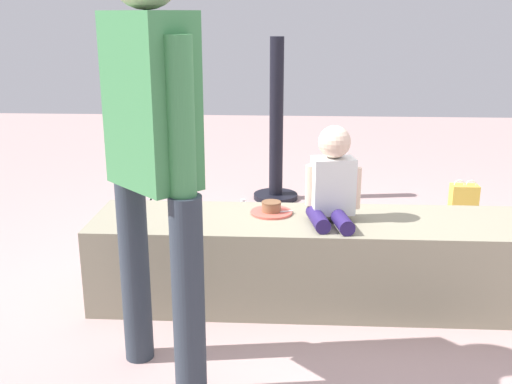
{
  "coord_description": "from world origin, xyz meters",
  "views": [
    {
      "loc": [
        -0.25,
        -2.92,
        1.47
      ],
      "look_at": [
        -0.39,
        -0.37,
        0.71
      ],
      "focal_mm": 42.19,
      "sensor_mm": 36.0,
      "label": 1
    }
  ],
  "objects_px": {
    "cake_plate": "(271,210)",
    "gift_bag": "(463,205)",
    "child_seated": "(333,180)",
    "adult_standing": "(152,130)",
    "water_bottle_near_gift": "(243,216)",
    "cake_box_white": "(497,252)",
    "handbag_black_leather": "(165,222)",
    "party_cup_red": "(410,221)"
  },
  "relations": [
    {
      "from": "cake_plate",
      "to": "gift_bag",
      "type": "distance_m",
      "value": 1.79
    },
    {
      "from": "adult_standing",
      "to": "handbag_black_leather",
      "type": "relative_size",
      "value": 5.08
    },
    {
      "from": "cake_plate",
      "to": "party_cup_red",
      "type": "distance_m",
      "value": 1.49
    },
    {
      "from": "adult_standing",
      "to": "water_bottle_near_gift",
      "type": "height_order",
      "value": "adult_standing"
    },
    {
      "from": "cake_plate",
      "to": "gift_bag",
      "type": "height_order",
      "value": "cake_plate"
    },
    {
      "from": "child_seated",
      "to": "adult_standing",
      "type": "bearing_deg",
      "value": -135.8
    },
    {
      "from": "water_bottle_near_gift",
      "to": "cake_box_white",
      "type": "xyz_separation_m",
      "value": [
        1.6,
        -0.48,
        -0.04
      ]
    },
    {
      "from": "cake_plate",
      "to": "gift_bag",
      "type": "xyz_separation_m",
      "value": [
        1.33,
        1.15,
        -0.32
      ]
    },
    {
      "from": "gift_bag",
      "to": "water_bottle_near_gift",
      "type": "bearing_deg",
      "value": -173.43
    },
    {
      "from": "adult_standing",
      "to": "gift_bag",
      "type": "distance_m",
      "value": 2.78
    },
    {
      "from": "child_seated",
      "to": "cake_box_white",
      "type": "relative_size",
      "value": 1.55
    },
    {
      "from": "adult_standing",
      "to": "cake_box_white",
      "type": "bearing_deg",
      "value": 36.11
    },
    {
      "from": "adult_standing",
      "to": "gift_bag",
      "type": "relative_size",
      "value": 5.1
    },
    {
      "from": "party_cup_red",
      "to": "handbag_black_leather",
      "type": "height_order",
      "value": "handbag_black_leather"
    },
    {
      "from": "adult_standing",
      "to": "party_cup_red",
      "type": "xyz_separation_m",
      "value": [
        1.37,
        1.88,
        -0.99
      ]
    },
    {
      "from": "cake_plate",
      "to": "adult_standing",
      "type": "bearing_deg",
      "value": -117.55
    },
    {
      "from": "adult_standing",
      "to": "child_seated",
      "type": "bearing_deg",
      "value": 44.2
    },
    {
      "from": "child_seated",
      "to": "water_bottle_near_gift",
      "type": "relative_size",
      "value": 2.13
    },
    {
      "from": "adult_standing",
      "to": "handbag_black_leather",
      "type": "bearing_deg",
      "value": 101.12
    },
    {
      "from": "child_seated",
      "to": "party_cup_red",
      "type": "xyz_separation_m",
      "value": [
        0.64,
        1.17,
        -0.61
      ]
    },
    {
      "from": "water_bottle_near_gift",
      "to": "party_cup_red",
      "type": "xyz_separation_m",
      "value": [
        1.17,
        0.09,
        -0.05
      ]
    },
    {
      "from": "handbag_black_leather",
      "to": "child_seated",
      "type": "bearing_deg",
      "value": -39.49
    },
    {
      "from": "adult_standing",
      "to": "cake_box_white",
      "type": "height_order",
      "value": "adult_standing"
    },
    {
      "from": "water_bottle_near_gift",
      "to": "child_seated",
      "type": "bearing_deg",
      "value": -63.63
    },
    {
      "from": "water_bottle_near_gift",
      "to": "handbag_black_leather",
      "type": "xyz_separation_m",
      "value": [
        -0.51,
        -0.22,
        0.02
      ]
    },
    {
      "from": "water_bottle_near_gift",
      "to": "handbag_black_leather",
      "type": "bearing_deg",
      "value": -156.51
    },
    {
      "from": "adult_standing",
      "to": "party_cup_red",
      "type": "relative_size",
      "value": 15.62
    },
    {
      "from": "cake_plate",
      "to": "water_bottle_near_gift",
      "type": "distance_m",
      "value": 1.07
    },
    {
      "from": "adult_standing",
      "to": "handbag_black_leather",
      "type": "distance_m",
      "value": 1.84
    },
    {
      "from": "cake_plate",
      "to": "party_cup_red",
      "type": "xyz_separation_m",
      "value": [
        0.95,
        1.06,
        -0.42
      ]
    },
    {
      "from": "cake_plate",
      "to": "party_cup_red",
      "type": "bearing_deg",
      "value": 48.28
    },
    {
      "from": "adult_standing",
      "to": "cake_box_white",
      "type": "distance_m",
      "value": 2.43
    },
    {
      "from": "handbag_black_leather",
      "to": "party_cup_red",
      "type": "bearing_deg",
      "value": 10.46
    },
    {
      "from": "cake_plate",
      "to": "handbag_black_leather",
      "type": "height_order",
      "value": "cake_plate"
    },
    {
      "from": "cake_plate",
      "to": "cake_box_white",
      "type": "xyz_separation_m",
      "value": [
        1.37,
        0.5,
        -0.41
      ]
    },
    {
      "from": "handbag_black_leather",
      "to": "cake_box_white",
      "type": "bearing_deg",
      "value": -6.96
    },
    {
      "from": "child_seated",
      "to": "adult_standing",
      "type": "xyz_separation_m",
      "value": [
        -0.73,
        -0.71,
        0.38
      ]
    },
    {
      "from": "party_cup_red",
      "to": "handbag_black_leather",
      "type": "bearing_deg",
      "value": -169.54
    },
    {
      "from": "child_seated",
      "to": "cake_box_white",
      "type": "bearing_deg",
      "value": 29.38
    },
    {
      "from": "gift_bag",
      "to": "water_bottle_near_gift",
      "type": "height_order",
      "value": "gift_bag"
    },
    {
      "from": "water_bottle_near_gift",
      "to": "adult_standing",
      "type": "bearing_deg",
      "value": -96.31
    },
    {
      "from": "party_cup_red",
      "to": "water_bottle_near_gift",
      "type": "bearing_deg",
      "value": -175.6
    }
  ]
}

